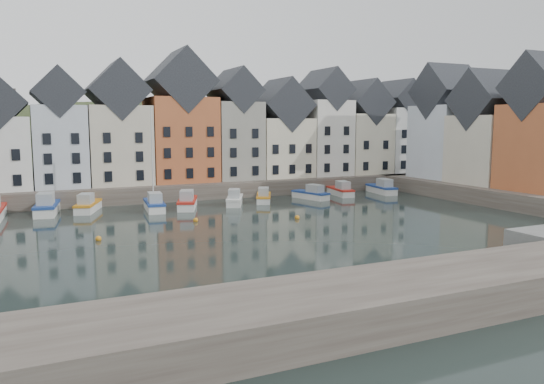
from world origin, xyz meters
TOP-DOWN VIEW (x-y plane):
  - ground at (0.00, 0.00)m, footprint 260.00×260.00m
  - far_quay at (0.00, 30.00)m, footprint 90.00×16.00m
  - right_quay at (37.00, 3.00)m, footprint 14.00×54.00m
  - near_wall at (-10.00, -22.00)m, footprint 50.00×6.00m
  - hillside at (0.02, 56.00)m, footprint 153.60×70.40m
  - far_terrace at (3.21, 28.00)m, footprint 72.37×8.16m
  - right_terrace at (36.00, 8.07)m, footprint 8.30×24.25m
  - mooring_buoys at (-4.00, 5.33)m, footprint 20.50×5.50m
  - boat_b at (-17.43, 19.09)m, footprint 3.17×7.22m
  - boat_c at (-13.22, 19.06)m, footprint 3.71×6.32m
  - boat_d at (-6.27, 16.53)m, footprint 2.58×6.35m
  - boat_e at (-2.42, 16.56)m, footprint 4.00×6.64m
  - boat_f at (3.58, 16.84)m, footprint 3.97×5.92m
  - boat_g at (7.66, 17.32)m, footprint 3.88×5.72m
  - boat_h at (14.49, 17.28)m, footprint 3.15×5.86m
  - boat_i at (19.85, 18.61)m, footprint 2.71×6.08m
  - boat_j at (26.30, 18.00)m, footprint 2.81×6.41m

SIDE VIEW (x-z plane):
  - hillside at x=0.02m, z-range -49.96..14.04m
  - ground at x=0.00m, z-range 0.00..0.00m
  - mooring_buoys at x=-4.00m, z-range -0.10..0.40m
  - boat_g at x=7.66m, z-range -0.43..1.69m
  - boat_h at x=14.49m, z-range -0.43..1.71m
  - boat_f at x=3.58m, z-range -0.44..1.74m
  - boat_i at x=19.85m, z-range -0.46..1.80m
  - boat_c at x=-13.22m, z-range -0.47..1.85m
  - boat_j at x=26.30m, z-range -0.48..1.90m
  - boat_e at x=-2.42m, z-range -0.49..1.94m
  - boat_d at x=-6.27m, z-range -5.14..6.68m
  - boat_b at x=-17.43m, z-range -0.54..2.14m
  - far_quay at x=0.00m, z-range 0.00..2.00m
  - right_quay at x=37.00m, z-range 0.00..2.00m
  - near_wall at x=-10.00m, z-range 0.00..2.00m
  - far_terrace at x=3.21m, z-range -0.01..17.76m
  - right_terrace at x=36.00m, z-range 0.73..17.10m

